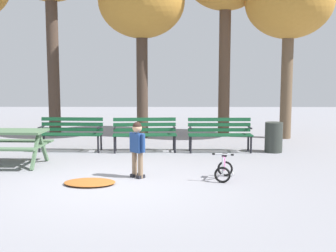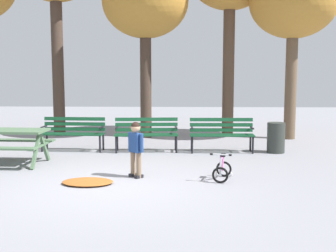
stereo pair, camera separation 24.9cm
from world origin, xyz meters
The scene contains 11 objects.
ground centered at (0.00, 0.00, 0.00)m, with size 36.00×36.00×0.00m, color gray.
picnic_table centered at (-2.59, 1.70, 0.59)m, with size 1.85×1.40×0.79m.
park_bench_far_left centered at (-1.53, 3.46, 0.51)m, with size 1.62×0.53×0.85m.
park_bench_left centered at (0.36, 3.40, 0.51)m, with size 1.63×0.57×0.85m.
park_bench_right centered at (2.27, 3.39, 0.51)m, with size 1.61×0.48×0.85m.
child_standing centered at (0.39, 0.61, 0.63)m, with size 0.31×0.31×1.07m.
kids_bicycle centered at (2.02, 0.47, 0.20)m, with size 0.46×0.61×0.54m.
leaf_pile centered at (-0.43, 0.09, 0.04)m, with size 0.93×0.65×0.07m, color #9E5623.
trash_bin centered at (3.62, 3.33, 0.38)m, with size 0.44×0.44×0.76m, color #2D332D.
tree_center centered at (0.14, 5.85, 4.07)m, with size 2.60×2.60×5.23m.
tree_far_right centered at (4.52, 5.67, 4.03)m, with size 2.60×2.60×5.20m.
Camera 1 is at (1.04, -7.49, 1.98)m, focal length 46.33 mm.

